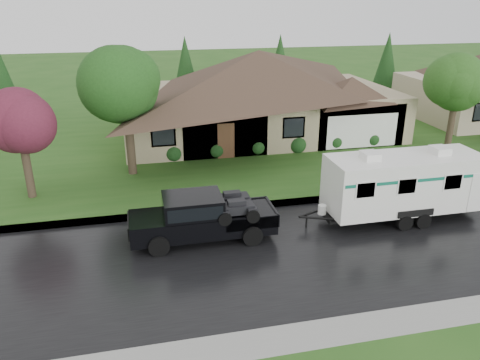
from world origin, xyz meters
name	(u,v)px	position (x,y,z in m)	size (l,w,h in m)	color
ground	(296,226)	(0.00, 0.00, 0.00)	(140.00, 140.00, 0.00)	#265219
road	(313,249)	(0.00, -2.00, 0.01)	(140.00, 8.00, 0.01)	black
curb	(280,203)	(0.00, 2.25, 0.07)	(140.00, 0.50, 0.15)	gray
lawn	(227,131)	(0.00, 15.00, 0.07)	(140.00, 26.00, 0.15)	#265219
house_main	(263,83)	(2.29, 13.84, 3.59)	(19.44, 10.80, 6.90)	gray
tree_left_green	(125,83)	(-6.67, 7.61, 5.01)	(4.23, 4.23, 7.00)	#382B1E
tree_red	(19,122)	(-11.40, 5.44, 3.82)	(3.20, 3.20, 5.30)	#382B1E
tree_right_green	(458,85)	(12.53, 7.55, 4.16)	(3.50, 3.50, 5.79)	#382B1E
shrub_row	(277,145)	(2.00, 9.30, 0.65)	(13.60, 1.00, 1.00)	#143814
pickup_truck	(200,216)	(-4.10, -0.20, 1.02)	(5.69, 2.16, 1.90)	black
travel_trailer	(404,182)	(4.70, -0.20, 1.67)	(7.02, 2.47, 3.15)	white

